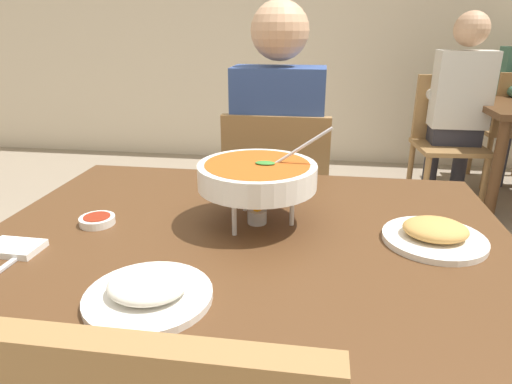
{
  "coord_description": "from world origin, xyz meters",
  "views": [
    {
      "loc": [
        0.17,
        -0.99,
        1.21
      ],
      "look_at": [
        0.0,
        0.15,
        0.78
      ],
      "focal_mm": 31.19,
      "sensor_mm": 36.0,
      "label": 1
    }
  ],
  "objects": [
    {
      "name": "patron_bg_right",
      "position": [
        1.09,
        2.21,
        0.75
      ],
      "size": [
        0.4,
        0.45,
        1.31
      ],
      "color": "#2D2D38",
      "rests_on": "ground_plane"
    },
    {
      "name": "rice_plate",
      "position": [
        -0.13,
        -0.32,
        0.75
      ],
      "size": [
        0.24,
        0.24,
        0.06
      ],
      "color": "white",
      "rests_on": "dining_table_main"
    },
    {
      "name": "curry_bowl",
      "position": [
        0.02,
        0.06,
        0.86
      ],
      "size": [
        0.33,
        0.3,
        0.26
      ],
      "color": "silver",
      "rests_on": "dining_table_main"
    },
    {
      "name": "sauce_dish",
      "position": [
        -0.39,
        -0.01,
        0.74
      ],
      "size": [
        0.09,
        0.09,
        0.02
      ],
      "color": "white",
      "rests_on": "dining_table_main"
    },
    {
      "name": "spoon_utensil",
      "position": [
        -0.48,
        -0.23,
        0.74
      ],
      "size": [
        0.01,
        0.17,
        0.01
      ],
      "primitive_type": "cube",
      "rotation": [
        0.0,
        0.0,
        -0.02
      ],
      "color": "silver",
      "rests_on": "dining_table_main"
    },
    {
      "name": "chair_diner_main",
      "position": [
        -0.0,
        0.77,
        0.51
      ],
      "size": [
        0.44,
        0.44,
        0.9
      ],
      "color": "olive",
      "rests_on": "ground_plane"
    },
    {
      "name": "diner_main",
      "position": [
        0.0,
        0.8,
        0.75
      ],
      "size": [
        0.4,
        0.45,
        1.31
      ],
      "color": "#2D2D38",
      "rests_on": "ground_plane"
    },
    {
      "name": "appetizer_plate",
      "position": [
        0.45,
        0.01,
        0.75
      ],
      "size": [
        0.24,
        0.24,
        0.06
      ],
      "color": "white",
      "rests_on": "dining_table_main"
    },
    {
      "name": "dining_table_main",
      "position": [
        0.0,
        0.0,
        0.63
      ],
      "size": [
        1.3,
        0.96,
        0.73
      ],
      "color": "#51331C",
      "rests_on": "ground_plane"
    },
    {
      "name": "chair_bg_right",
      "position": [
        1.05,
        2.23,
        0.51
      ],
      "size": [
        0.48,
        0.48,
        0.9
      ],
      "color": "olive",
      "rests_on": "ground_plane"
    },
    {
      "name": "napkin_folded",
      "position": [
        -0.51,
        -0.18,
        0.74
      ],
      "size": [
        0.12,
        0.08,
        0.02
      ],
      "primitive_type": "cube",
      "rotation": [
        0.0,
        0.0,
        -0.02
      ],
      "color": "white",
      "rests_on": "dining_table_main"
    }
  ]
}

